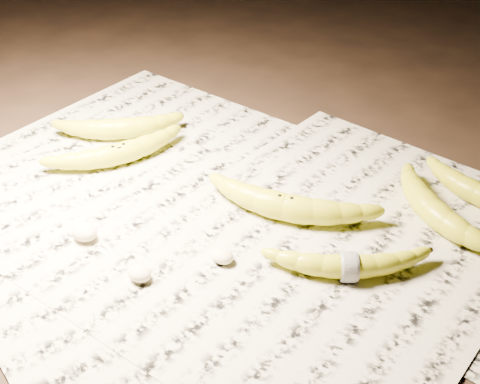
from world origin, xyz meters
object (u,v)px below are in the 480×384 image
Objects in this scene: banana_left_b at (117,127)px; banana_taped at (349,265)px; banana_left_a at (118,152)px; banana_center at (286,205)px; banana_upper_a at (478,192)px; banana_upper_b at (432,208)px.

banana_taped is at bearing -52.42° from banana_left_b.
banana_left_b is at bearing 72.72° from banana_left_a.
banana_center is 0.29m from banana_upper_a.
banana_left_a reaches higher than banana_taped.
banana_left_b is (-0.06, 0.05, 0.00)m from banana_left_a.
banana_upper_b is at bearing 41.08° from banana_taped.
banana_left_a is 0.30m from banana_center.
banana_upper_b is at bearing -104.33° from banana_upper_a.
banana_taped is (0.13, -0.05, -0.00)m from banana_center.
banana_taped is (0.49, -0.06, -0.00)m from banana_left_b.
banana_left_b is 1.06× the size of banana_upper_a.
banana_upper_a is 0.09m from banana_upper_b.
banana_center is at bearing -57.20° from banana_left_a.
banana_taped is at bearing -38.99° from banana_center.
banana_left_b is 0.85× the size of banana_center.
banana_center reaches higher than banana_upper_b.
banana_left_a is 0.55m from banana_upper_a.
banana_taped is at bearing -96.23° from banana_upper_a.
banana_center is at bearing -113.28° from banana_upper_b.
banana_left_a and banana_left_b have the same top height.
banana_upper_a is 0.94× the size of banana_upper_b.
banana_left_a is 1.08× the size of banana_upper_b.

